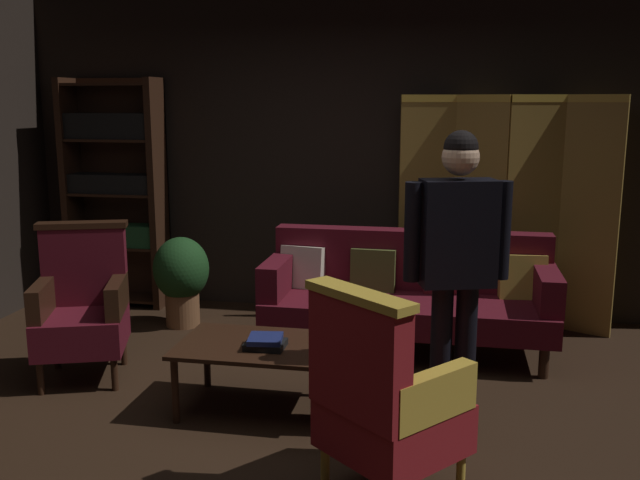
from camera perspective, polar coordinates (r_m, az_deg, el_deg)
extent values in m
plane|color=black|center=(4.18, -2.12, -15.05)|extent=(10.00, 10.00, 0.00)
cube|color=black|center=(6.18, 2.87, 7.06)|extent=(7.20, 0.10, 2.80)
cube|color=olive|center=(5.93, 8.62, 2.39)|extent=(0.45, 0.14, 1.90)
cube|color=gold|center=(5.86, 8.89, 11.32)|extent=(0.46, 0.14, 0.06)
cube|color=olive|center=(5.88, 12.78, 2.16)|extent=(0.42, 0.24, 1.90)
cube|color=gold|center=(5.81, 13.18, 11.16)|extent=(0.43, 0.24, 0.06)
cube|color=olive|center=(5.88, 16.91, 1.95)|extent=(0.45, 0.18, 1.90)
cube|color=gold|center=(5.81, 17.43, 10.94)|extent=(0.45, 0.18, 0.06)
cube|color=olive|center=(5.92, 21.03, 1.74)|extent=(0.43, 0.22, 1.90)
cube|color=gold|center=(5.85, 21.67, 10.67)|extent=(0.43, 0.23, 0.06)
cube|color=black|center=(6.81, -19.50, 3.65)|extent=(0.06, 0.32, 2.05)
cube|color=black|center=(6.43, -13.00, 3.59)|extent=(0.06, 0.32, 2.05)
cube|color=black|center=(6.74, -15.77, 3.80)|extent=(0.90, 0.02, 2.05)
cube|color=black|center=(6.80, -15.89, -4.46)|extent=(0.86, 0.30, 0.02)
cube|color=black|center=(6.68, -16.12, -0.47)|extent=(0.86, 0.30, 0.02)
cube|color=#1E4C28|center=(6.65, -16.24, 0.41)|extent=(0.78, 0.22, 0.19)
cube|color=black|center=(6.61, -16.34, 3.63)|extent=(0.86, 0.30, 0.02)
cube|color=black|center=(6.58, -16.47, 4.44)|extent=(0.78, 0.22, 0.17)
cube|color=black|center=(6.56, -16.58, 7.80)|extent=(0.86, 0.30, 0.02)
cube|color=black|center=(6.54, -16.72, 8.88)|extent=(0.78, 0.22, 0.22)
cube|color=black|center=(6.56, -16.82, 12.01)|extent=(0.86, 0.30, 0.02)
cylinder|color=black|center=(5.17, -3.89, -8.47)|extent=(0.07, 0.07, 0.22)
cylinder|color=black|center=(5.06, 17.74, -9.45)|extent=(0.07, 0.07, 0.22)
cylinder|color=black|center=(5.72, -2.37, -6.48)|extent=(0.07, 0.07, 0.22)
cylinder|color=black|center=(5.62, 17.03, -7.31)|extent=(0.07, 0.07, 0.22)
cube|color=#4C0F19|center=(5.24, 7.08, -5.83)|extent=(2.10, 0.76, 0.20)
cube|color=#4C0F19|center=(5.45, 7.38, -1.56)|extent=(2.10, 0.18, 0.46)
cube|color=#4C0F19|center=(5.32, -3.45, -2.91)|extent=(0.16, 0.68, 0.26)
cube|color=#4C0F19|center=(5.21, 17.98, -3.76)|extent=(0.16, 0.68, 0.26)
cube|color=beige|center=(5.47, -1.42, -2.28)|extent=(0.36, 0.21, 0.35)
cube|color=#4C5123|center=(5.39, 4.35, -2.53)|extent=(0.35, 0.15, 0.35)
cube|color=maroon|center=(5.36, 10.25, -2.76)|extent=(0.35, 0.19, 0.35)
cube|color=#B79338|center=(5.38, 16.15, -2.97)|extent=(0.35, 0.18, 0.35)
cylinder|color=black|center=(4.25, -11.70, -11.91)|extent=(0.04, 0.04, 0.39)
cylinder|color=black|center=(4.01, 0.60, -13.10)|extent=(0.04, 0.04, 0.39)
cylinder|color=black|center=(4.72, -9.18, -9.43)|extent=(0.04, 0.04, 0.39)
cylinder|color=black|center=(4.50, 1.83, -10.31)|extent=(0.04, 0.04, 0.39)
cube|color=black|center=(4.27, -4.76, -8.55)|extent=(1.00, 0.64, 0.03)
cylinder|color=gold|center=(3.58, 11.37, -18.09)|extent=(0.04, 0.04, 0.22)
cylinder|color=gold|center=(3.85, 5.91, -15.70)|extent=(0.04, 0.04, 0.22)
cylinder|color=gold|center=(3.58, 0.41, -17.90)|extent=(0.04, 0.04, 0.22)
cube|color=maroon|center=(3.46, 5.97, -14.75)|extent=(0.79, 0.79, 0.24)
cube|color=maroon|center=(3.16, 3.12, -9.60)|extent=(0.51, 0.45, 0.54)
cube|color=gold|center=(3.07, 3.18, -4.53)|extent=(0.54, 0.49, 0.04)
cube|color=gold|center=(3.21, 9.15, -12.42)|extent=(0.39, 0.44, 0.22)
cube|color=gold|center=(3.52, 3.25, -10.11)|extent=(0.39, 0.44, 0.22)
cylinder|color=black|center=(4.90, -21.78, -10.39)|extent=(0.04, 0.04, 0.22)
cylinder|color=black|center=(4.81, -16.37, -10.43)|extent=(0.04, 0.04, 0.22)
cylinder|color=black|center=(5.32, -20.64, -8.59)|extent=(0.04, 0.04, 0.22)
cylinder|color=black|center=(5.24, -15.68, -8.59)|extent=(0.04, 0.04, 0.22)
cube|color=#4C0F19|center=(4.99, -18.79, -7.00)|extent=(0.71, 0.71, 0.24)
cube|color=#4C0F19|center=(5.11, -18.61, -2.03)|extent=(0.57, 0.30, 0.54)
cube|color=black|center=(5.05, -18.81, 1.17)|extent=(0.61, 0.32, 0.04)
cube|color=black|center=(4.98, -21.68, -4.49)|extent=(0.25, 0.50, 0.22)
cube|color=black|center=(4.89, -16.18, -4.41)|extent=(0.25, 0.50, 0.22)
cylinder|color=black|center=(4.08, 11.70, -9.41)|extent=(0.12, 0.12, 0.86)
cylinder|color=black|center=(4.04, 9.78, -9.54)|extent=(0.12, 0.12, 0.86)
cube|color=maroon|center=(3.92, 10.99, -3.03)|extent=(0.35, 0.24, 0.09)
cube|color=black|center=(3.86, 11.13, 0.57)|extent=(0.44, 0.32, 0.58)
cube|color=white|center=(3.96, 10.69, 1.28)|extent=(0.14, 0.05, 0.41)
cube|color=maroon|center=(3.93, 10.79, 4.60)|extent=(0.09, 0.04, 0.04)
cylinder|color=black|center=(3.94, 14.62, 0.77)|extent=(0.09, 0.09, 0.54)
cylinder|color=black|center=(3.80, 7.53, 0.65)|extent=(0.09, 0.09, 0.54)
sphere|color=tan|center=(3.81, 11.37, 6.64)|extent=(0.20, 0.20, 0.20)
sphere|color=black|center=(3.81, 11.40, 7.39)|extent=(0.18, 0.18, 0.18)
cylinder|color=brown|center=(6.00, -11.11, -5.53)|extent=(0.28, 0.28, 0.28)
ellipsoid|color=#193D19|center=(5.91, -11.23, -2.31)|extent=(0.46, 0.46, 0.53)
cube|color=black|center=(4.19, -4.46, -8.47)|extent=(0.23, 0.19, 0.04)
cube|color=navy|center=(4.18, -4.47, -8.03)|extent=(0.22, 0.22, 0.03)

